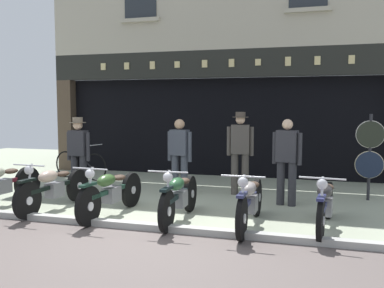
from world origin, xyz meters
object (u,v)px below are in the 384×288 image
object	(u,v)px
advert_board_near	(175,108)
tyre_sign_pole	(370,151)
motorcycle_left	(54,187)
salesman_left	(78,151)
salesman_right	(240,149)
motorcycle_center_left	(111,192)
shopkeeper_center	(180,152)
leaning_bicycle	(80,164)
assistant_far_right	(287,158)
motorcycle_far_left	(1,184)
motorcycle_center_right	(250,200)
motorcycle_right	(325,203)
advert_board_far	(138,112)
motorcycle_center	(179,196)

from	to	relation	value
advert_board_near	tyre_sign_pole	bearing A→B (deg)	-24.62
motorcycle_left	salesman_left	distance (m)	1.73
salesman_right	advert_board_near	distance (m)	3.36
motorcycle_center_left	salesman_left	distance (m)	2.40
shopkeeper_center	leaning_bicycle	xyz separation A→B (m)	(-3.01, 0.98, -0.50)
motorcycle_center_left	shopkeeper_center	size ratio (longest dim) A/B	1.27
assistant_far_right	salesman_left	bearing A→B (deg)	12.25
leaning_bicycle	assistant_far_right	bearing A→B (deg)	87.95
salesman_left	advert_board_near	world-z (taller)	advert_board_near
motorcycle_far_left	leaning_bicycle	world-z (taller)	same
motorcycle_center_left	salesman_left	world-z (taller)	salesman_left
motorcycle_center_right	motorcycle_right	distance (m)	1.12
salesman_right	advert_board_far	size ratio (longest dim) A/B	1.71
motorcycle_far_left	motorcycle_center_left	xyz separation A→B (m)	(2.29, -0.06, -0.01)
motorcycle_center	tyre_sign_pole	xyz separation A→B (m)	(3.12, 2.53, 0.57)
salesman_right	motorcycle_center	bearing A→B (deg)	68.72
motorcycle_left	shopkeeper_center	xyz separation A→B (m)	(1.70, 2.08, 0.46)
motorcycle_center_left	salesman_right	xyz separation A→B (m)	(1.78, 2.37, 0.55)
motorcycle_center_left	motorcycle_center	distance (m)	1.21
motorcycle_left	salesman_right	size ratio (longest dim) A/B	1.18
motorcycle_center_left	shopkeeper_center	bearing A→B (deg)	-99.54
motorcycle_far_left	advert_board_far	distance (m)	4.91
motorcycle_right	leaning_bicycle	world-z (taller)	leaning_bicycle
shopkeeper_center	motorcycle_center_right	bearing A→B (deg)	138.52
motorcycle_far_left	motorcycle_center	size ratio (longest dim) A/B	1.00
shopkeeper_center	advert_board_far	distance (m)	3.39
motorcycle_center	tyre_sign_pole	distance (m)	4.06
motorcycle_center	motorcycle_far_left	bearing A→B (deg)	-2.06
motorcycle_center_left	advert_board_far	bearing A→B (deg)	-68.08
motorcycle_center	leaning_bicycle	size ratio (longest dim) A/B	1.14
tyre_sign_pole	advert_board_near	xyz separation A→B (m)	(-4.77, 2.18, 0.83)
motorcycle_center_right	shopkeeper_center	world-z (taller)	shopkeeper_center
motorcycle_left	motorcycle_center	xyz separation A→B (m)	(2.39, -0.07, 0.00)
motorcycle_center_left	motorcycle_left	bearing A→B (deg)	-0.50
tyre_sign_pole	motorcycle_center_right	bearing A→B (deg)	-127.58
motorcycle_left	motorcycle_center_right	size ratio (longest dim) A/B	0.99
motorcycle_left	advert_board_near	distance (m)	4.91
leaning_bicycle	motorcycle_right	bearing A→B (deg)	77.40
motorcycle_center_left	leaning_bicycle	bearing A→B (deg)	-47.82
advert_board_near	leaning_bicycle	world-z (taller)	advert_board_near
motorcycle_far_left	advert_board_near	size ratio (longest dim) A/B	2.03
motorcycle_far_left	leaning_bicycle	xyz separation A→B (m)	(-0.20, 3.09, -0.05)
motorcycle_center	assistant_far_right	world-z (taller)	assistant_far_right
salesman_left	assistant_far_right	xyz separation A→B (m)	(4.43, -0.04, -0.00)
motorcycle_center	shopkeeper_center	bearing A→B (deg)	-73.57
advert_board_far	shopkeeper_center	bearing A→B (deg)	-51.21
motorcycle_center_left	shopkeeper_center	distance (m)	2.28
motorcycle_left	tyre_sign_pole	distance (m)	6.06
advert_board_far	leaning_bicycle	world-z (taller)	advert_board_far
motorcycle_left	advert_board_far	world-z (taller)	advert_board_far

